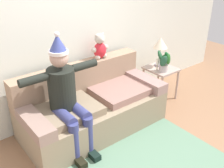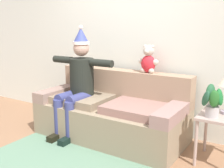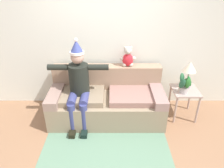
% 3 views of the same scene
% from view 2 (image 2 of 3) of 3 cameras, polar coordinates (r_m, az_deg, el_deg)
% --- Properties ---
extents(ground_plane, '(10.00, 10.00, 0.00)m').
position_cam_2_polar(ground_plane, '(3.23, -9.82, -16.37)').
color(ground_plane, '#92694B').
extents(back_wall, '(7.00, 0.10, 2.70)m').
position_cam_2_polar(back_wall, '(4.11, 4.30, 9.68)').
color(back_wall, silver).
rests_on(back_wall, ground_plane).
extents(couch, '(2.02, 0.95, 0.89)m').
position_cam_2_polar(couch, '(3.82, 0.15, -5.92)').
color(couch, gray).
rests_on(couch, ground_plane).
extents(person_seated, '(1.02, 0.77, 1.53)m').
position_cam_2_polar(person_seated, '(3.84, -7.18, 0.81)').
color(person_seated, black).
rests_on(person_seated, ground_plane).
extents(teddy_bear, '(0.29, 0.17, 0.38)m').
position_cam_2_polar(teddy_bear, '(3.74, 7.58, 4.95)').
color(teddy_bear, red).
rests_on(teddy_bear, couch).
extents(side_table, '(0.45, 0.49, 0.56)m').
position_cam_2_polar(side_table, '(3.28, 21.66, -7.70)').
color(side_table, '#AE978E').
rests_on(side_table, ground_plane).
extents(potted_plant, '(0.27, 0.26, 0.37)m').
position_cam_2_polar(potted_plant, '(3.11, 20.30, -3.46)').
color(potted_plant, '#B5B0B0').
rests_on(potted_plant, side_table).
extents(candle_tall, '(0.04, 0.04, 0.20)m').
position_cam_2_polar(candle_tall, '(3.22, 19.69, -3.73)').
color(candle_tall, beige).
rests_on(candle_tall, side_table).
extents(area_rug, '(1.98, 1.22, 0.01)m').
position_cam_2_polar(area_rug, '(3.17, -10.80, -16.84)').
color(area_rug, slate).
rests_on(area_rug, ground_plane).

